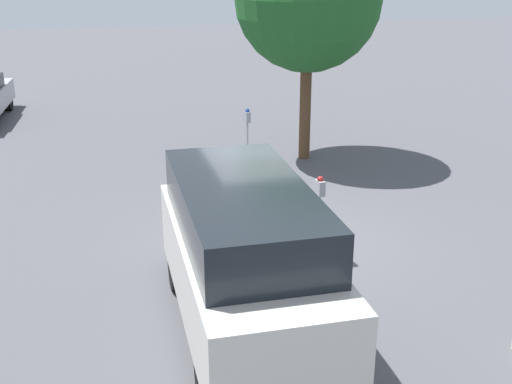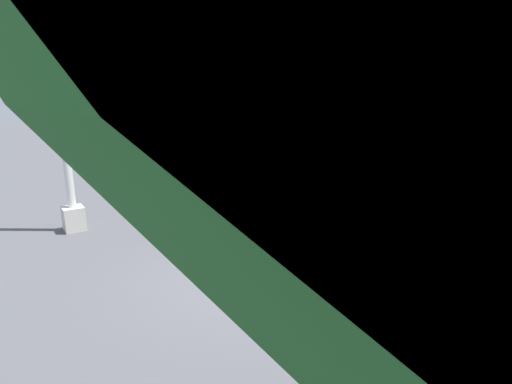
# 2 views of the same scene
# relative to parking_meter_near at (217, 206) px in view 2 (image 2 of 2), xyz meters

# --- Properties ---
(ground_plane) EXTENTS (80.00, 80.00, 0.00)m
(ground_plane) POSITION_rel_parking_meter_near_xyz_m (-0.52, -0.56, -1.13)
(ground_plane) COLOR #4C4C51
(parking_meter_near) EXTENTS (0.21, 0.13, 1.53)m
(parking_meter_near) POSITION_rel_parking_meter_near_xyz_m (0.00, 0.00, 0.00)
(parking_meter_near) COLOR #9E9EA3
(parking_meter_near) RESTS_ON ground
(lamp_post) EXTENTS (0.44, 0.44, 5.15)m
(lamp_post) POSITION_rel_parking_meter_near_xyz_m (3.48, 1.79, 0.61)
(lamp_post) COLOR beige
(lamp_post) RESTS_ON ground
(parked_van) EXTENTS (4.70, 1.93, 2.15)m
(parked_van) POSITION_rel_parking_meter_near_xyz_m (1.84, -1.78, 0.03)
(parked_van) COLOR beige
(parked_van) RESTS_ON ground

